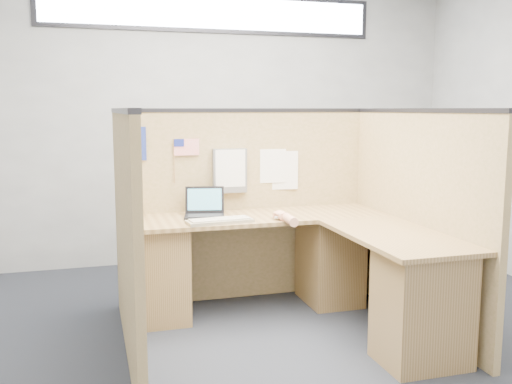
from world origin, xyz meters
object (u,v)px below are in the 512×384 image
object	(u,v)px
laptop	(203,209)
mouse	(280,217)
l_desk	(298,271)
keyboard	(220,221)

from	to	relation	value
laptop	mouse	world-z (taller)	laptop
l_desk	mouse	xyz separation A→B (m)	(-0.07, 0.19, 0.36)
l_desk	laptop	bearing A→B (deg)	140.97
mouse	l_desk	bearing A→B (deg)	-68.56
laptop	mouse	distance (m)	0.58
keyboard	mouse	size ratio (longest dim) A/B	4.89
l_desk	keyboard	bearing A→B (deg)	159.97
l_desk	mouse	distance (m)	0.41
laptop	mouse	size ratio (longest dim) A/B	3.42
laptop	mouse	xyz separation A→B (m)	(0.51, -0.28, -0.03)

